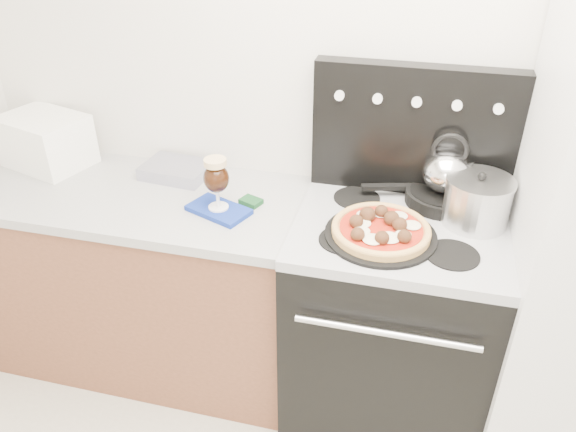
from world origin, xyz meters
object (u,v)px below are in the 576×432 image
(beer_glass, at_px, (217,184))
(pizza_pan, at_px, (380,235))
(skillet, at_px, (442,197))
(oven_mitt, at_px, (219,210))
(base_cabinet, at_px, (142,281))
(toaster_oven, at_px, (46,141))
(tea_kettle, at_px, (447,168))
(stove_body, at_px, (388,324))
(stock_pot, at_px, (477,202))
(pizza, at_px, (381,228))

(beer_glass, relative_size, pizza_pan, 0.53)
(skillet, bearing_deg, oven_mitt, -163.54)
(base_cabinet, distance_m, toaster_oven, 0.74)
(beer_glass, distance_m, tea_kettle, 0.85)
(stove_body, distance_m, beer_glass, 0.90)
(base_cabinet, xyz_separation_m, pizza_pan, (1.04, -0.12, 0.50))
(base_cabinet, distance_m, stove_body, 1.11)
(oven_mitt, xyz_separation_m, tea_kettle, (0.82, 0.24, 0.16))
(beer_glass, relative_size, tea_kettle, 1.05)
(stove_body, relative_size, toaster_oven, 2.52)
(toaster_oven, bearing_deg, base_cabinet, -1.25)
(beer_glass, height_order, pizza_pan, beer_glass)
(tea_kettle, bearing_deg, stove_body, -108.43)
(toaster_oven, bearing_deg, stock_pot, 13.98)
(tea_kettle, bearing_deg, oven_mitt, -146.58)
(toaster_oven, height_order, pizza_pan, toaster_oven)
(toaster_oven, height_order, skillet, toaster_oven)
(base_cabinet, bearing_deg, stove_body, -1.30)
(stove_body, xyz_separation_m, skillet, (0.14, 0.20, 0.50))
(stove_body, height_order, oven_mitt, oven_mitt)
(toaster_oven, relative_size, beer_glass, 1.68)
(stove_body, distance_m, stock_pot, 0.62)
(pizza, relative_size, stock_pot, 1.49)
(base_cabinet, relative_size, pizza_pan, 3.72)
(base_cabinet, bearing_deg, skillet, 7.83)
(pizza_pan, xyz_separation_m, stock_pot, (0.32, 0.17, 0.08))
(base_cabinet, bearing_deg, pizza_pan, -6.56)
(base_cabinet, height_order, oven_mitt, oven_mitt)
(stock_pot, bearing_deg, pizza_pan, -151.10)
(pizza, distance_m, skillet, 0.35)
(toaster_oven, distance_m, skillet, 1.68)
(toaster_oven, height_order, oven_mitt, toaster_oven)
(toaster_oven, xyz_separation_m, beer_glass, (0.86, -0.21, 0.01))
(oven_mitt, relative_size, beer_glass, 1.12)
(stove_body, bearing_deg, pizza_pan, -123.73)
(stove_body, height_order, stock_pot, stock_pot)
(oven_mitt, bearing_deg, stock_pot, 7.64)
(base_cabinet, relative_size, tea_kettle, 7.32)
(pizza, height_order, skillet, pizza)
(toaster_oven, relative_size, stock_pot, 1.52)
(stove_body, height_order, pizza_pan, pizza_pan)
(pizza, bearing_deg, pizza_pan, 0.00)
(stove_body, bearing_deg, stock_pot, 17.47)
(skillet, bearing_deg, beer_glass, -163.54)
(pizza, xyz_separation_m, stock_pot, (0.32, 0.17, 0.05))
(base_cabinet, height_order, skillet, skillet)
(base_cabinet, distance_m, tea_kettle, 1.41)
(base_cabinet, height_order, stock_pot, stock_pot)
(tea_kettle, relative_size, stock_pot, 0.86)
(toaster_oven, distance_m, beer_glass, 0.89)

